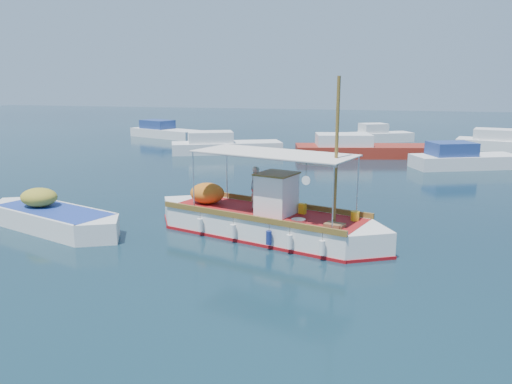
# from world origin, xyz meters

# --- Properties ---
(ground) EXTENTS (160.00, 160.00, 0.00)m
(ground) POSITION_xyz_m (0.00, 0.00, 0.00)
(ground) COLOR black
(ground) RESTS_ON ground
(fishing_caique) EXTENTS (8.68, 4.25, 5.53)m
(fishing_caique) POSITION_xyz_m (-0.57, 0.32, 0.48)
(fishing_caique) COLOR white
(fishing_caique) RESTS_ON ground
(dinghy) EXTENTS (6.23, 3.27, 1.61)m
(dinghy) POSITION_xyz_m (-8.04, -0.90, 0.34)
(dinghy) COLOR white
(dinghy) RESTS_ON ground
(bg_boat_nw) EXTENTS (8.29, 5.54, 1.80)m
(bg_boat_nw) POSITION_xyz_m (-8.44, 19.20, 0.49)
(bg_boat_nw) COLOR silver
(bg_boat_nw) RESTS_ON ground
(bg_boat_n) EXTENTS (9.79, 4.99, 1.80)m
(bg_boat_n) POSITION_xyz_m (1.38, 19.92, 0.49)
(bg_boat_n) COLOR maroon
(bg_boat_n) RESTS_ON ground
(bg_boat_ne) EXTENTS (6.79, 4.59, 1.80)m
(bg_boat_ne) POSITION_xyz_m (7.80, 16.72, 0.49)
(bg_boat_ne) COLOR silver
(bg_boat_ne) RESTS_ON ground
(bg_boat_e) EXTENTS (8.38, 4.32, 1.80)m
(bg_boat_e) POSITION_xyz_m (12.31, 26.14, 0.49)
(bg_boat_e) COLOR silver
(bg_boat_e) RESTS_ON ground
(bg_boat_far_w) EXTENTS (7.73, 4.84, 1.80)m
(bg_boat_far_w) POSITION_xyz_m (-17.26, 27.72, 0.49)
(bg_boat_far_w) COLOR silver
(bg_boat_far_w) RESTS_ON ground
(bg_boat_far_n) EXTENTS (5.65, 4.29, 1.80)m
(bg_boat_far_n) POSITION_xyz_m (2.54, 29.56, 0.49)
(bg_boat_far_n) COLOR silver
(bg_boat_far_n) RESTS_ON ground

